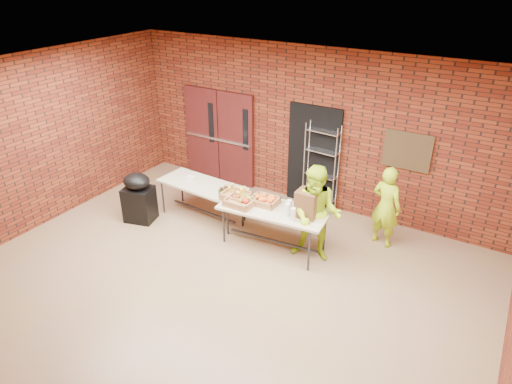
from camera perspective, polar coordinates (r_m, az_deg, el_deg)
room at (r=6.36m, az=-6.40°, el=-1.14°), size 8.08×7.08×3.28m
double_doors at (r=10.31m, az=-4.63°, el=6.95°), size 1.78×0.12×2.10m
dark_doorway at (r=9.27m, az=7.18°, el=4.42°), size 1.10×0.06×2.10m
bronze_plaque at (r=8.57m, az=18.38°, el=4.91°), size 0.85×0.04×0.70m
wire_rack at (r=9.12m, az=8.11°, el=3.02°), size 0.69×0.28×1.82m
table_left at (r=8.89m, az=-6.74°, el=0.65°), size 1.79×0.84×0.72m
table_right at (r=7.86m, az=2.21°, el=-2.51°), size 1.95×0.96×0.77m
basket_bananas at (r=8.12m, az=-2.50°, el=-0.44°), size 0.49×0.38×0.15m
basket_oranges at (r=7.95m, az=1.07°, el=-1.06°), size 0.47×0.36×0.15m
basket_apples at (r=7.91m, az=-2.05°, el=-1.22°), size 0.49×0.38×0.15m
muffin_tray at (r=8.50m, az=-3.41°, el=0.30°), size 0.40×0.40×0.10m
napkin_box at (r=9.07m, az=-8.16°, el=1.76°), size 0.17×0.12×0.06m
coffee_dispenser at (r=7.55m, az=6.45°, el=-1.44°), size 0.35×0.31×0.46m
cup_stack_front at (r=7.57m, az=3.93°, el=-2.25°), size 0.08×0.08×0.23m
cup_stack_mid at (r=7.43m, az=4.65°, el=-2.84°), size 0.08×0.08×0.24m
cup_stack_back at (r=7.62m, az=4.19°, el=-1.91°), size 0.09×0.09×0.26m
covered_grill at (r=9.08m, az=-14.45°, el=-0.64°), size 0.64×0.58×0.99m
volunteer_woman at (r=8.26m, az=15.93°, el=-1.75°), size 0.62×0.49×1.50m
volunteer_man at (r=7.58m, az=7.59°, el=-2.79°), size 0.92×0.77×1.69m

